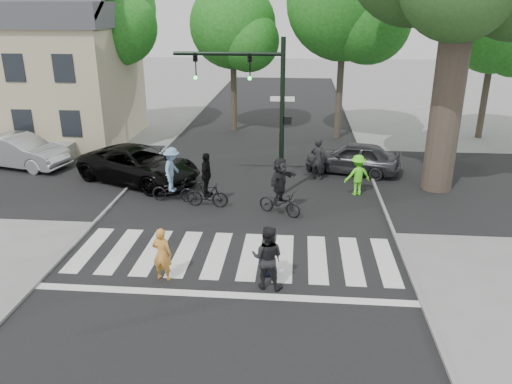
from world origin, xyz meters
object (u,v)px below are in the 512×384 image
cyclist_mid (207,185)px  car_suv (139,165)px  car_silver (20,151)px  car_grey (353,158)px  cyclist_right (280,190)px  traffic_signal (260,96)px  pedestrian_child (270,257)px  pedestrian_adult (267,257)px  pedestrian_woman (162,254)px  cyclist_left (173,179)px

cyclist_mid → car_suv: size_ratio=0.38×
car_silver → car_grey: size_ratio=1.11×
cyclist_mid → cyclist_right: size_ratio=0.98×
traffic_signal → cyclist_mid: (-1.82, -1.45, -3.05)m
pedestrian_child → car_suv: car_suv is taller
traffic_signal → car_grey: traffic_signal is taller
traffic_signal → car_suv: traffic_signal is taller
cyclist_mid → car_grey: bearing=38.3°
pedestrian_adult → car_grey: (3.14, 9.97, -0.17)m
pedestrian_woman → pedestrian_child: bearing=-162.2°
traffic_signal → cyclist_left: traffic_signal is taller
cyclist_right → car_grey: size_ratio=0.51×
pedestrian_adult → car_silver: size_ratio=0.38×
pedestrian_adult → pedestrian_woman: bearing=6.6°
pedestrian_child → car_grey: size_ratio=0.28×
car_grey → cyclist_right: bearing=-16.6°
pedestrian_woman → car_silver: (-9.16, 9.33, -0.00)m
traffic_signal → car_suv: bearing=168.1°
cyclist_right → cyclist_mid: bearing=169.7°
cyclist_right → car_silver: 12.96m
pedestrian_child → cyclist_right: 4.36m
pedestrian_child → car_suv: size_ratio=0.22×
cyclist_mid → cyclist_left: bearing=163.0°
car_suv → car_silver: (-6.09, 1.51, 0.01)m
pedestrian_woman → pedestrian_child: 2.92m
pedestrian_woman → car_suv: (-3.07, 7.82, -0.01)m
cyclist_left → car_suv: (-1.96, 2.12, -0.17)m
cyclist_mid → car_suv: bearing=142.8°
pedestrian_child → car_suv: (-5.95, 7.37, 0.16)m
traffic_signal → pedestrian_adult: bearing=-83.7°
car_grey → traffic_signal: bearing=-37.4°
car_suv → pedestrian_woman: bearing=-133.6°
cyclist_left → car_suv: size_ratio=0.39×
pedestrian_adult → car_grey: size_ratio=0.42×
pedestrian_child → cyclist_right: size_ratio=0.55×
car_suv → pedestrian_adult: bearing=-118.4°
pedestrian_woman → cyclist_left: size_ratio=0.72×
traffic_signal → cyclist_right: size_ratio=2.83×
car_grey → cyclist_left: bearing=-45.5°
cyclist_right → car_suv: cyclist_right is taller
cyclist_left → car_suv: 2.89m
pedestrian_child → cyclist_right: cyclist_right is taller
car_grey → cyclist_mid: bearing=-37.2°
pedestrian_child → car_silver: 14.96m
pedestrian_woman → pedestrian_adult: 2.86m
cyclist_right → car_grey: (3.02, 5.02, -0.24)m
traffic_signal → cyclist_right: bearing=-65.4°
car_silver → car_grey: bearing=-74.4°
cyclist_mid → car_suv: 4.20m
cyclist_mid → pedestrian_woman: bearing=-92.9°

